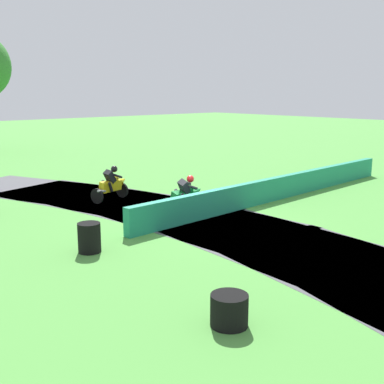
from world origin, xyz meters
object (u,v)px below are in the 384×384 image
tire_stack_mid_a (89,238)px  motorcycle_chase_yellow (112,184)px  motorcycle_lead_green (185,194)px  tire_stack_near (229,310)px

tire_stack_mid_a → motorcycle_chase_yellow: bearing=51.7°
motorcycle_lead_green → tire_stack_mid_a: bearing=-160.9°
tire_stack_near → tire_stack_mid_a: (0.25, 5.41, 0.10)m
motorcycle_lead_green → tire_stack_near: bearing=-125.9°
motorcycle_chase_yellow → tire_stack_near: (-4.19, -10.38, -0.36)m
motorcycle_chase_yellow → tire_stack_near: size_ratio=2.42×
motorcycle_lead_green → tire_stack_near: size_ratio=2.40×
motorcycle_chase_yellow → tire_stack_mid_a: motorcycle_chase_yellow is taller
motorcycle_lead_green → motorcycle_chase_yellow: (-0.96, 3.29, 0.03)m
tire_stack_near → tire_stack_mid_a: bearing=87.3°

